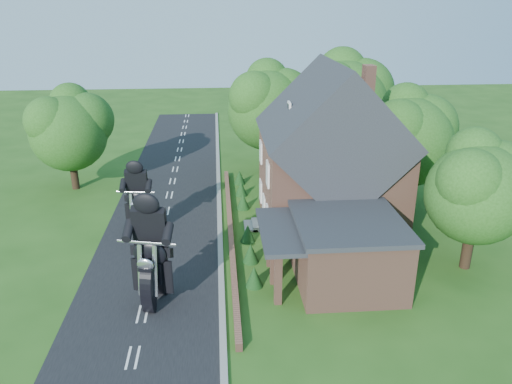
{
  "coord_description": "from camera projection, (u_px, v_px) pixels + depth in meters",
  "views": [
    {
      "loc": [
        3.66,
        -22.7,
        13.51
      ],
      "look_at": [
        5.86,
        4.91,
        2.8
      ],
      "focal_mm": 35.0,
      "sensor_mm": 36.0,
      "label": 1
    }
  ],
  "objects": [
    {
      "name": "shrub_e",
      "position": [
        241.0,
        189.0,
        36.59
      ],
      "size": [
        0.9,
        0.9,
        1.1
      ],
      "primitive_type": "cone",
      "color": "black",
      "rests_on": "ground"
    },
    {
      "name": "shrub_f",
      "position": [
        240.0,
        177.0,
        38.91
      ],
      "size": [
        0.9,
        0.9,
        1.1
      ],
      "primitive_type": "cone",
      "color": "black",
      "rests_on": "ground"
    },
    {
      "name": "road",
      "position": [
        150.0,
        280.0,
        25.7
      ],
      "size": [
        7.0,
        80.0,
        0.02
      ],
      "primitive_type": "cube",
      "color": "black",
      "rests_on": "ground"
    },
    {
      "name": "tree_behind_house",
      "position": [
        349.0,
        98.0,
        39.52
      ],
      "size": [
        7.81,
        7.2,
        10.08
      ],
      "color": "black",
      "rests_on": "ground"
    },
    {
      "name": "house",
      "position": [
        330.0,
        160.0,
        30.49
      ],
      "size": [
        9.54,
        8.64,
        10.24
      ],
      "color": "#885845",
      "rests_on": "ground"
    },
    {
      "name": "tree_house_right",
      "position": [
        413.0,
        134.0,
        33.08
      ],
      "size": [
        6.51,
        6.0,
        8.4
      ],
      "color": "black",
      "rests_on": "ground"
    },
    {
      "name": "annex",
      "position": [
        344.0,
        250.0,
        25.05
      ],
      "size": [
        7.05,
        5.94,
        3.44
      ],
      "color": "#885845",
      "rests_on": "ground"
    },
    {
      "name": "tree_annex_side",
      "position": [
        484.0,
        185.0,
        25.38
      ],
      "size": [
        5.64,
        5.2,
        7.48
      ],
      "color": "black",
      "rests_on": "ground"
    },
    {
      "name": "tree_behind_left",
      "position": [
        272.0,
        103.0,
        40.16
      ],
      "size": [
        6.94,
        6.4,
        9.16
      ],
      "color": "black",
      "rests_on": "ground"
    },
    {
      "name": "shrub_b",
      "position": [
        251.0,
        253.0,
        27.29
      ],
      "size": [
        0.9,
        0.9,
        1.1
      ],
      "primitive_type": "cone",
      "color": "black",
      "rests_on": "ground"
    },
    {
      "name": "shrub_a",
      "position": [
        254.0,
        277.0,
        24.97
      ],
      "size": [
        0.9,
        0.9,
        1.1
      ],
      "primitive_type": "cone",
      "color": "black",
      "rests_on": "ground"
    },
    {
      "name": "shrub_c",
      "position": [
        248.0,
        233.0,
        29.62
      ],
      "size": [
        0.9,
        0.9,
        1.1
      ],
      "primitive_type": "cone",
      "color": "black",
      "rests_on": "ground"
    },
    {
      "name": "motorcycle_follow",
      "position": [
        140.0,
        223.0,
        30.54
      ],
      "size": [
        0.6,
        1.57,
        1.43
      ],
      "primitive_type": null,
      "rotation": [
        0.0,
        0.0,
        3.0
      ],
      "color": "black",
      "rests_on": "ground"
    },
    {
      "name": "motorcycle_lead",
      "position": [
        155.0,
        288.0,
        23.45
      ],
      "size": [
        0.88,
        1.89,
        1.71
      ],
      "primitive_type": null,
      "rotation": [
        0.0,
        0.0,
        2.9
      ],
      "color": "black",
      "rests_on": "ground"
    },
    {
      "name": "shrub_d",
      "position": [
        243.0,
        201.0,
        34.26
      ],
      "size": [
        0.9,
        0.9,
        1.1
      ],
      "primitive_type": "cone",
      "color": "black",
      "rests_on": "ground"
    },
    {
      "name": "tree_far_road",
      "position": [
        73.0,
        126.0,
        36.56
      ],
      "size": [
        6.08,
        5.6,
        7.84
      ],
      "color": "black",
      "rests_on": "ground"
    },
    {
      "name": "kerb",
      "position": [
        221.0,
        276.0,
        25.95
      ],
      "size": [
        0.3,
        80.0,
        0.12
      ],
      "primitive_type": "cube",
      "color": "gray",
      "rests_on": "ground"
    },
    {
      "name": "garden_wall",
      "position": [
        231.0,
        232.0,
        30.6
      ],
      "size": [
        0.3,
        22.0,
        0.4
      ],
      "primitive_type": "cube",
      "color": "#885845",
      "rests_on": "ground"
    },
    {
      "name": "ground",
      "position": [
        150.0,
        280.0,
        25.7
      ],
      "size": [
        120.0,
        120.0,
        0.0
      ],
      "primitive_type": "plane",
      "color": "#234D15",
      "rests_on": "ground"
    }
  ]
}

